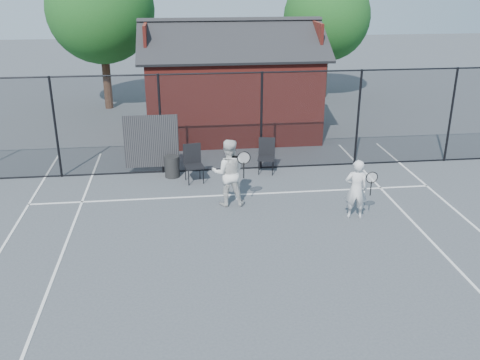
{
  "coord_description": "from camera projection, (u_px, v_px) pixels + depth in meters",
  "views": [
    {
      "loc": [
        -1.48,
        -10.38,
        5.75
      ],
      "look_at": [
        -0.09,
        1.32,
        1.1
      ],
      "focal_mm": 40.0,
      "sensor_mm": 36.0,
      "label": 1
    }
  ],
  "objects": [
    {
      "name": "chair_right",
      "position": [
        266.0,
        157.0,
        16.04
      ],
      "size": [
        0.6,
        0.61,
        1.03
      ],
      "primitive_type": "cube",
      "rotation": [
        0.0,
        0.0,
        -0.23
      ],
      "color": "black",
      "rests_on": "ground"
    },
    {
      "name": "waste_bin",
      "position": [
        172.0,
        167.0,
        15.8
      ],
      "size": [
        0.44,
        0.44,
        0.64
      ],
      "primitive_type": "cylinder",
      "rotation": [
        0.0,
        0.0,
        -0.01
      ],
      "color": "black",
      "rests_on": "ground"
    },
    {
      "name": "tree_right",
      "position": [
        327.0,
        17.0,
        24.5
      ],
      "size": [
        3.97,
        3.97,
        5.7
      ],
      "color": "#312113",
      "rests_on": "ground"
    },
    {
      "name": "tree_left",
      "position": [
        101.0,
        10.0,
        22.29
      ],
      "size": [
        4.48,
        4.48,
        6.44
      ],
      "color": "#312113",
      "rests_on": "ground"
    },
    {
      "name": "court_lines",
      "position": [
        260.0,
        279.0,
        10.63
      ],
      "size": [
        11.02,
        18.0,
        0.01
      ],
      "color": "silver",
      "rests_on": "ground"
    },
    {
      "name": "chair_left",
      "position": [
        194.0,
        165.0,
        15.33
      ],
      "size": [
        0.61,
        0.62,
        1.07
      ],
      "primitive_type": "cube",
      "rotation": [
        0.0,
        0.0,
        0.19
      ],
      "color": "black",
      "rests_on": "ground"
    },
    {
      "name": "ground",
      "position": [
        251.0,
        248.0,
        11.86
      ],
      "size": [
        80.0,
        80.0,
        0.0
      ],
      "primitive_type": "plane",
      "color": "#3F4248",
      "rests_on": "ground"
    },
    {
      "name": "player_front",
      "position": [
        356.0,
        189.0,
        13.03
      ],
      "size": [
        0.7,
        0.54,
        1.51
      ],
      "color": "silver",
      "rests_on": "ground"
    },
    {
      "name": "player_back",
      "position": [
        228.0,
        173.0,
        13.73
      ],
      "size": [
        0.97,
        0.73,
        1.77
      ],
      "color": "silver",
      "rests_on": "ground"
    },
    {
      "name": "clubhouse",
      "position": [
        231.0,
        91.0,
        19.64
      ],
      "size": [
        6.5,
        4.36,
        4.19
      ],
      "color": "maroon",
      "rests_on": "ground"
    },
    {
      "name": "fence",
      "position": [
        218.0,
        125.0,
        15.91
      ],
      "size": [
        22.04,
        3.0,
        3.0
      ],
      "color": "black",
      "rests_on": "ground"
    }
  ]
}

